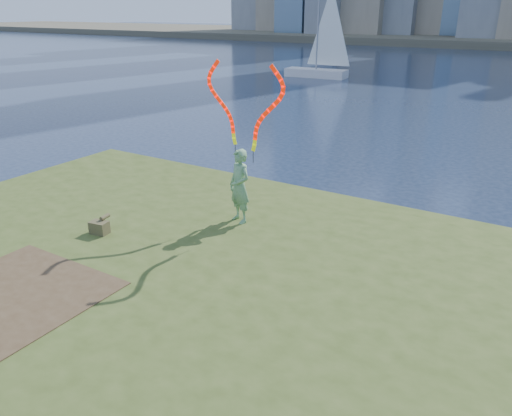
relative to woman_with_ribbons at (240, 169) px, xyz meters
The scene contains 6 objects.
ground 3.03m from the woman_with_ribbons, 77.22° to the right, with size 320.00×320.00×0.00m, color #18243D.
grassy_knoll 4.74m from the woman_with_ribbons, 83.89° to the right, with size 20.00×18.00×0.80m.
dirt_patch 5.70m from the woman_with_ribbons, 108.30° to the right, with size 3.20×3.00×0.02m, color #47331E.
woman_with_ribbons is the anchor object (origin of this frame).
canvas_bag 3.67m from the woman_with_ribbons, 135.73° to the right, with size 0.47×0.53×0.41m.
sailboat 34.84m from the woman_with_ribbons, 111.82° to the left, with size 5.92×2.09×8.92m.
Camera 1 is at (6.03, -7.68, 5.87)m, focal length 35.00 mm.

